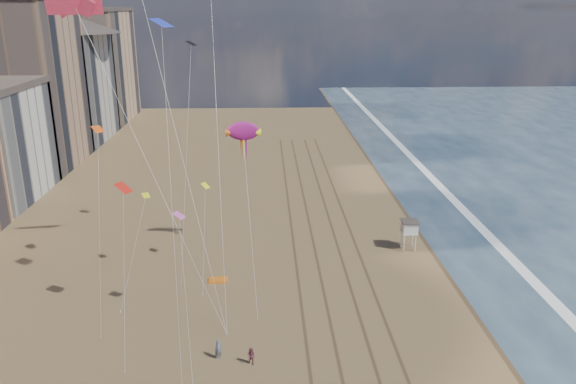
% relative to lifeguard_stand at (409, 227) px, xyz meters
% --- Properties ---
extents(wet_sand, '(260.00, 260.00, 0.00)m').
position_rel_lifeguard_stand_xyz_m(wet_sand, '(6.86, 7.28, -2.76)').
color(wet_sand, '#42301E').
rests_on(wet_sand, ground).
extents(foam, '(260.00, 260.00, 0.00)m').
position_rel_lifeguard_stand_xyz_m(foam, '(11.06, 7.28, -2.75)').
color(foam, white).
rests_on(foam, ground).
extents(tracks, '(7.68, 120.00, 0.01)m').
position_rel_lifeguard_stand_xyz_m(tracks, '(-9.59, -2.72, -2.75)').
color(tracks, brown).
rests_on(tracks, ground).
extents(buildings, '(34.72, 131.35, 29.00)m').
position_rel_lifeguard_stand_xyz_m(buildings, '(-57.88, 32.86, 10.79)').
color(buildings, '#C6B284').
rests_on(buildings, ground).
extents(lifeguard_stand, '(1.98, 1.98, 3.58)m').
position_rel_lifeguard_stand_xyz_m(lifeguard_stand, '(0.00, 0.00, 0.00)').
color(lifeguard_stand, silver).
rests_on(lifeguard_stand, ground).
extents(grounded_kite, '(2.00, 1.32, 0.22)m').
position_rel_lifeguard_stand_xyz_m(grounded_kite, '(-21.65, -7.14, -2.65)').
color(grounded_kite, orange).
rests_on(grounded_kite, ground).
extents(show_kite, '(3.94, 7.92, 20.10)m').
position_rel_lifeguard_stand_xyz_m(show_kite, '(-18.93, 0.09, 11.46)').
color(show_kite, '#921673').
rests_on(show_kite, ground).
extents(kite_flyer_a, '(0.67, 0.49, 1.69)m').
position_rel_lifeguard_stand_xyz_m(kite_flyer_a, '(-20.57, -20.70, -1.91)').
color(kite_flyer_a, slate).
rests_on(kite_flyer_a, ground).
extents(kite_flyer_b, '(0.93, 0.88, 1.53)m').
position_rel_lifeguard_stand_xyz_m(kite_flyer_b, '(-17.91, -21.60, -2.00)').
color(kite_flyer_b, '#8D4850').
rests_on(kite_flyer_b, ground).
extents(small_kites, '(11.39, 19.18, 17.65)m').
position_rel_lifeguard_stand_xyz_m(small_kites, '(-26.61, -9.20, 14.46)').
color(small_kites, '#E358B7').
rests_on(small_kites, ground).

